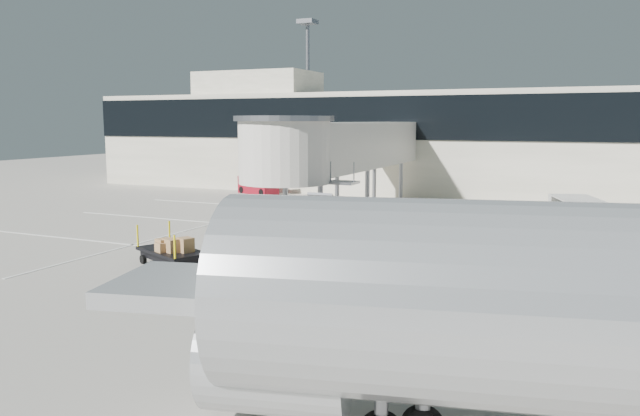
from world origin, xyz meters
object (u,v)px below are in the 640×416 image
(minivan, at_px, (579,213))
(ground_worker, at_px, (330,288))
(belt_loader, at_px, (258,185))
(baggage_tug, at_px, (450,233))
(suitcase_cart, at_px, (510,249))
(box_cart_near, at_px, (314,265))
(box_cart_far, at_px, (172,252))

(minivan, bearing_deg, ground_worker, -126.96)
(belt_loader, bearing_deg, minivan, 1.19)
(baggage_tug, height_order, suitcase_cart, baggage_tug)
(baggage_tug, distance_m, suitcase_cart, 3.85)
(box_cart_near, relative_size, ground_worker, 2.00)
(box_cart_near, distance_m, minivan, 16.25)
(ground_worker, height_order, belt_loader, ground_worker)
(box_cart_far, bearing_deg, suitcase_cart, 50.02)
(baggage_tug, relative_size, belt_loader, 0.71)
(box_cart_near, distance_m, belt_loader, 27.60)
(box_cart_far, distance_m, ground_worker, 9.29)
(suitcase_cart, relative_size, ground_worker, 2.19)
(box_cart_near, height_order, ground_worker, ground_worker)
(baggage_tug, xyz_separation_m, belt_loader, (-18.60, 14.70, 0.04))
(minivan, xyz_separation_m, belt_loader, (-23.95, 9.03, -0.43))
(box_cart_far, xyz_separation_m, minivan, (14.67, 14.09, 0.53))
(box_cart_near, height_order, minivan, minivan)
(box_cart_near, bearing_deg, baggage_tug, 70.60)
(box_cart_near, xyz_separation_m, ground_worker, (2.33, -3.97, 0.38))
(suitcase_cart, height_order, minivan, minivan)
(minivan, bearing_deg, suitcase_cart, -123.98)
(box_cart_far, xyz_separation_m, belt_loader, (-9.27, 23.12, 0.10))
(baggage_tug, xyz_separation_m, box_cart_near, (-3.16, -8.17, -0.06))
(minivan, bearing_deg, box_cart_far, -154.00)
(box_cart_far, bearing_deg, belt_loader, 135.87)
(box_cart_far, relative_size, ground_worker, 2.06)
(baggage_tug, relative_size, box_cart_far, 0.70)
(box_cart_far, bearing_deg, box_cart_near, 26.34)
(baggage_tug, distance_m, box_cart_near, 8.76)
(box_cart_near, relative_size, box_cart_far, 0.97)
(baggage_tug, height_order, belt_loader, belt_loader)
(baggage_tug, height_order, minivan, minivan)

